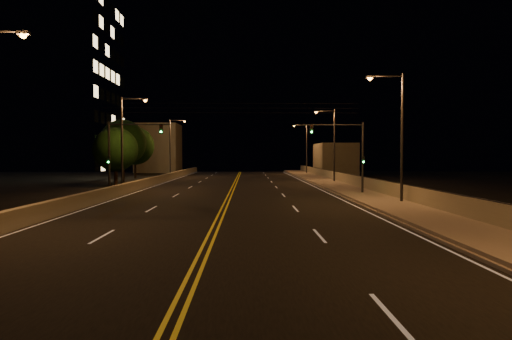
{
  "coord_description": "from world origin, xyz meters",
  "views": [
    {
      "loc": [
        1.52,
        -7.16,
        3.38
      ],
      "look_at": [
        2.0,
        18.0,
        2.5
      ],
      "focal_mm": 30.0,
      "sensor_mm": 36.0,
      "label": 1
    }
  ],
  "objects_px": {
    "streetlight_2": "(332,141)",
    "tree_2": "(135,146)",
    "streetlight_5": "(125,137)",
    "streetlight_1": "(398,129)",
    "streetlight_3": "(305,145)",
    "tree_1": "(123,143)",
    "streetlight_6": "(172,144)",
    "traffic_signal_right": "(351,149)",
    "traffic_signal_left": "(121,149)",
    "tree_0": "(116,149)",
    "building_tower": "(27,86)"
  },
  "relations": [
    {
      "from": "streetlight_2",
      "to": "tree_2",
      "type": "distance_m",
      "value": 28.99
    },
    {
      "from": "streetlight_5",
      "to": "streetlight_1",
      "type": "bearing_deg",
      "value": -28.72
    },
    {
      "from": "streetlight_3",
      "to": "tree_1",
      "type": "height_order",
      "value": "streetlight_3"
    },
    {
      "from": "streetlight_6",
      "to": "traffic_signal_right",
      "type": "height_order",
      "value": "streetlight_6"
    },
    {
      "from": "traffic_signal_left",
      "to": "tree_0",
      "type": "xyz_separation_m",
      "value": [
        -3.66,
        10.36,
        0.13
      ]
    },
    {
      "from": "building_tower",
      "to": "traffic_signal_left",
      "type": "bearing_deg",
      "value": -52.05
    },
    {
      "from": "streetlight_3",
      "to": "streetlight_6",
      "type": "xyz_separation_m",
      "value": [
        -21.42,
        -9.83,
        0.0
      ]
    },
    {
      "from": "streetlight_3",
      "to": "streetlight_5",
      "type": "height_order",
      "value": "same"
    },
    {
      "from": "streetlight_6",
      "to": "building_tower",
      "type": "distance_m",
      "value": 22.24
    },
    {
      "from": "streetlight_3",
      "to": "streetlight_1",
      "type": "bearing_deg",
      "value": -90.0
    },
    {
      "from": "tree_2",
      "to": "traffic_signal_left",
      "type": "bearing_deg",
      "value": -77.43
    },
    {
      "from": "building_tower",
      "to": "tree_2",
      "type": "relative_size",
      "value": 3.72
    },
    {
      "from": "streetlight_1",
      "to": "streetlight_5",
      "type": "distance_m",
      "value": 24.43
    },
    {
      "from": "streetlight_1",
      "to": "building_tower",
      "type": "relative_size",
      "value": 0.31
    },
    {
      "from": "building_tower",
      "to": "tree_2",
      "type": "bearing_deg",
      "value": -1.33
    },
    {
      "from": "streetlight_2",
      "to": "streetlight_5",
      "type": "height_order",
      "value": "same"
    },
    {
      "from": "streetlight_2",
      "to": "tree_0",
      "type": "xyz_separation_m",
      "value": [
        -23.97,
        -5.13,
        -1.12
      ]
    },
    {
      "from": "streetlight_1",
      "to": "streetlight_6",
      "type": "distance_m",
      "value": 42.2
    },
    {
      "from": "streetlight_2",
      "to": "streetlight_5",
      "type": "xyz_separation_m",
      "value": [
        -21.42,
        -10.53,
        0.0
      ]
    },
    {
      "from": "streetlight_5",
      "to": "tree_1",
      "type": "relative_size",
      "value": 1.12
    },
    {
      "from": "streetlight_1",
      "to": "tree_0",
      "type": "xyz_separation_m",
      "value": [
        -23.97,
        17.14,
        -1.12
      ]
    },
    {
      "from": "streetlight_2",
      "to": "traffic_signal_right",
      "type": "height_order",
      "value": "streetlight_2"
    },
    {
      "from": "building_tower",
      "to": "traffic_signal_right",
      "type": "bearing_deg",
      "value": -34.47
    },
    {
      "from": "streetlight_2",
      "to": "traffic_signal_left",
      "type": "bearing_deg",
      "value": -142.67
    },
    {
      "from": "streetlight_6",
      "to": "traffic_signal_right",
      "type": "bearing_deg",
      "value": -56.05
    },
    {
      "from": "traffic_signal_left",
      "to": "tree_1",
      "type": "height_order",
      "value": "tree_1"
    },
    {
      "from": "streetlight_6",
      "to": "tree_0",
      "type": "height_order",
      "value": "streetlight_6"
    },
    {
      "from": "streetlight_2",
      "to": "tree_0",
      "type": "distance_m",
      "value": 24.54
    },
    {
      "from": "tree_0",
      "to": "tree_1",
      "type": "bearing_deg",
      "value": 101.44
    },
    {
      "from": "tree_1",
      "to": "streetlight_5",
      "type": "bearing_deg",
      "value": -73.0
    },
    {
      "from": "streetlight_6",
      "to": "tree_2",
      "type": "bearing_deg",
      "value": -156.69
    },
    {
      "from": "traffic_signal_left",
      "to": "streetlight_2",
      "type": "bearing_deg",
      "value": 37.33
    },
    {
      "from": "tree_1",
      "to": "streetlight_6",
      "type": "bearing_deg",
      "value": 67.79
    },
    {
      "from": "traffic_signal_left",
      "to": "tree_0",
      "type": "height_order",
      "value": "tree_0"
    },
    {
      "from": "streetlight_5",
      "to": "traffic_signal_right",
      "type": "xyz_separation_m",
      "value": [
        19.91,
        -4.96,
        -1.24
      ]
    },
    {
      "from": "streetlight_5",
      "to": "tree_2",
      "type": "relative_size",
      "value": 1.17
    },
    {
      "from": "streetlight_1",
      "to": "streetlight_5",
      "type": "relative_size",
      "value": 1.0
    },
    {
      "from": "streetlight_3",
      "to": "tree_1",
      "type": "xyz_separation_m",
      "value": [
        -25.73,
        -20.38,
        -0.15
      ]
    },
    {
      "from": "streetlight_2",
      "to": "tree_2",
      "type": "bearing_deg",
      "value": 155.69
    },
    {
      "from": "streetlight_6",
      "to": "tree_2",
      "type": "relative_size",
      "value": 1.17
    },
    {
      "from": "tree_0",
      "to": "building_tower",
      "type": "bearing_deg",
      "value": 135.94
    },
    {
      "from": "streetlight_5",
      "to": "traffic_signal_left",
      "type": "relative_size",
      "value": 1.44
    },
    {
      "from": "traffic_signal_right",
      "to": "tree_0",
      "type": "bearing_deg",
      "value": 155.24
    },
    {
      "from": "streetlight_2",
      "to": "streetlight_3",
      "type": "distance_m",
      "value": 23.92
    },
    {
      "from": "streetlight_3",
      "to": "building_tower",
      "type": "bearing_deg",
      "value": -164.52
    },
    {
      "from": "streetlight_6",
      "to": "traffic_signal_right",
      "type": "xyz_separation_m",
      "value": [
        19.91,
        -29.57,
        -1.24
      ]
    },
    {
      "from": "streetlight_3",
      "to": "traffic_signal_left",
      "type": "bearing_deg",
      "value": -117.26
    },
    {
      "from": "streetlight_3",
      "to": "traffic_signal_left",
      "type": "height_order",
      "value": "streetlight_3"
    },
    {
      "from": "streetlight_2",
      "to": "tree_1",
      "type": "xyz_separation_m",
      "value": [
        -25.73,
        3.54,
        -0.15
      ]
    },
    {
      "from": "tree_1",
      "to": "tree_2",
      "type": "relative_size",
      "value": 1.04
    }
  ]
}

